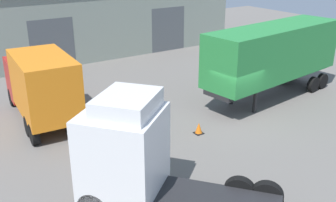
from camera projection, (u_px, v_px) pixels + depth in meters
ground_plane at (240, 119)px, 20.05m from camera, size 60.00×60.00×0.00m
warehouse_building at (89, 14)px, 33.67m from camera, size 22.83×10.37×5.69m
tractor_unit_white at (138, 158)px, 12.57m from camera, size 5.93×6.48×4.04m
container_trailer_green at (274, 53)px, 22.02m from camera, size 9.51×3.58×4.19m
box_truck_red at (41, 84)px, 19.33m from camera, size 2.82×6.58×3.51m
gravel_pile at (282, 52)px, 30.09m from camera, size 3.75×3.75×1.37m
traffic_cone at (199, 129)px, 18.46m from camera, size 0.40×0.40×0.55m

